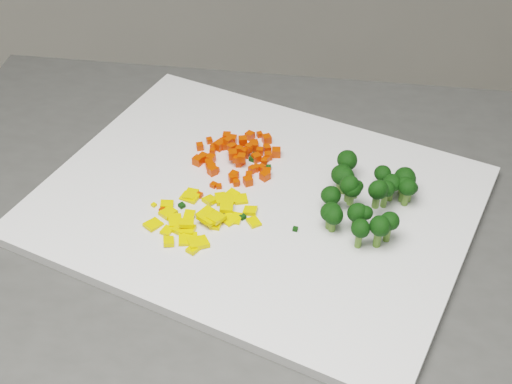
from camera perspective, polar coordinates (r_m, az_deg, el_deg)
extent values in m
cube|color=white|center=(0.84, 0.00, -0.85)|extent=(0.62, 0.59, 0.01)
cube|color=red|center=(0.92, 0.80, 4.31)|extent=(0.01, 0.01, 0.01)
cube|color=red|center=(0.92, -0.49, 4.53)|extent=(0.01, 0.01, 0.01)
cube|color=red|center=(0.88, -1.40, 2.27)|extent=(0.01, 0.01, 0.01)
cube|color=red|center=(0.86, -1.75, 1.14)|extent=(0.01, 0.01, 0.01)
cube|color=red|center=(0.86, -0.57, 1.34)|extent=(0.01, 0.01, 0.01)
cube|color=red|center=(0.92, -2.66, 4.11)|extent=(0.01, 0.01, 0.01)
cube|color=red|center=(0.90, -0.81, 3.24)|extent=(0.01, 0.01, 0.01)
cube|color=red|center=(0.89, -1.46, 3.46)|extent=(0.01, 0.01, 0.01)
cube|color=red|center=(0.91, -3.42, 3.60)|extent=(0.01, 0.01, 0.01)
cube|color=red|center=(0.91, -0.21, 3.80)|extent=(0.01, 0.01, 0.01)
cube|color=red|center=(0.87, -0.29, 1.82)|extent=(0.01, 0.01, 0.01)
cube|color=red|center=(0.89, -1.39, 2.94)|extent=(0.01, 0.01, 0.01)
cube|color=red|center=(0.91, -0.12, 3.85)|extent=(0.01, 0.01, 0.01)
cube|color=red|center=(0.89, -0.58, 3.59)|extent=(0.01, 0.01, 0.01)
cube|color=red|center=(0.88, -3.79, 2.03)|extent=(0.01, 0.01, 0.01)
cube|color=red|center=(0.89, 0.82, 2.67)|extent=(0.01, 0.01, 0.01)
cube|color=red|center=(0.88, -1.55, 2.63)|extent=(0.01, 0.01, 0.01)
cube|color=red|center=(0.92, -3.76, 4.13)|extent=(0.01, 0.01, 0.01)
cube|color=red|center=(0.86, 0.80, 1.30)|extent=(0.01, 0.01, 0.01)
cube|color=red|center=(0.89, -0.93, 3.26)|extent=(0.01, 0.01, 0.01)
cube|color=red|center=(0.90, 1.63, 3.18)|extent=(0.01, 0.01, 0.01)
cube|color=red|center=(0.86, -1.78, 1.33)|extent=(0.01, 0.01, 0.01)
cube|color=red|center=(0.89, 0.04, 2.76)|extent=(0.01, 0.01, 0.01)
cube|color=red|center=(0.85, -0.65, 0.87)|extent=(0.01, 0.01, 0.01)
cube|color=red|center=(0.90, 0.90, 3.49)|extent=(0.01, 0.01, 0.01)
cube|color=red|center=(0.93, 0.28, 4.62)|extent=(0.01, 0.01, 0.01)
cube|color=red|center=(0.90, -2.23, 4.07)|extent=(0.01, 0.01, 0.01)
cube|color=red|center=(0.89, -1.33, 3.41)|extent=(0.01, 0.01, 0.01)
cube|color=red|center=(0.88, -3.75, 2.26)|extent=(0.01, 0.01, 0.01)
cube|color=red|center=(0.88, -1.25, 2.52)|extent=(0.01, 0.01, 0.01)
cube|color=red|center=(0.86, -1.90, 1.12)|extent=(0.01, 0.01, 0.01)
cube|color=red|center=(0.86, 0.71, 1.29)|extent=(0.01, 0.01, 0.01)
cube|color=red|center=(0.89, -3.79, 2.46)|extent=(0.01, 0.01, 0.01)
cube|color=red|center=(0.87, 0.45, 1.94)|extent=(0.01, 0.01, 0.01)
cube|color=red|center=(0.90, -3.50, 3.29)|extent=(0.01, 0.01, 0.01)
cube|color=red|center=(0.92, -2.35, 4.45)|extent=(0.01, 0.01, 0.01)
cube|color=red|center=(0.90, -1.06, 4.12)|extent=(0.01, 0.01, 0.01)
cube|color=red|center=(0.86, -0.71, 1.04)|extent=(0.01, 0.01, 0.01)
cube|color=red|center=(0.87, -1.15, 2.76)|extent=(0.01, 0.01, 0.01)
cube|color=red|center=(0.91, -2.52, 3.77)|extent=(0.01, 0.01, 0.01)
cube|color=red|center=(0.88, 0.65, 2.44)|extent=(0.01, 0.01, 0.01)
cube|color=red|center=(0.88, -1.88, 3.02)|extent=(0.01, 0.01, 0.01)
cube|color=red|center=(0.91, -0.18, 3.69)|extent=(0.01, 0.01, 0.01)
cube|color=red|center=(0.91, -0.19, 3.91)|extent=(0.01, 0.01, 0.01)
cube|color=red|center=(0.92, -1.91, 4.19)|extent=(0.01, 0.01, 0.01)
cube|color=red|center=(0.92, -2.29, 4.10)|extent=(0.01, 0.01, 0.01)
cube|color=red|center=(0.90, 0.32, 3.28)|extent=(0.01, 0.01, 0.01)
cube|color=red|center=(0.91, -4.52, 3.66)|extent=(0.01, 0.01, 0.01)
cube|color=red|center=(0.91, 0.87, 3.56)|extent=(0.01, 0.01, 0.01)
cube|color=red|center=(0.89, -3.64, 2.67)|extent=(0.01, 0.01, 0.01)
cube|color=red|center=(0.89, -0.96, 3.13)|extent=(0.01, 0.01, 0.01)
cube|color=red|center=(0.89, -1.81, 3.67)|extent=(0.01, 0.01, 0.01)
cube|color=red|center=(0.87, -3.34, 1.78)|extent=(0.01, 0.01, 0.01)
cube|color=red|center=(0.86, 0.85, 1.53)|extent=(0.01, 0.01, 0.01)
cube|color=red|center=(0.89, 0.98, 2.91)|extent=(0.01, 0.01, 0.01)
cube|color=red|center=(0.85, -1.59, 0.78)|extent=(0.01, 0.01, 0.01)
cube|color=red|center=(0.88, -4.68, 2.51)|extent=(0.01, 0.01, 0.01)
cube|color=red|center=(0.85, -1.61, 0.74)|extent=(0.01, 0.01, 0.01)
cube|color=red|center=(0.92, 0.86, 4.26)|extent=(0.01, 0.01, 0.01)
cube|color=red|center=(0.87, -3.24, 1.76)|extent=(0.01, 0.01, 0.01)
cube|color=red|center=(0.87, -3.50, 1.73)|extent=(0.01, 0.01, 0.01)
cube|color=red|center=(0.91, -2.49, 3.77)|extent=(0.01, 0.01, 0.01)
cube|color=red|center=(0.87, -3.56, 1.87)|extent=(0.01, 0.01, 0.01)
cube|color=red|center=(0.87, 0.03, 1.94)|extent=(0.01, 0.01, 0.01)
cube|color=red|center=(0.91, -2.97, 3.73)|extent=(0.02, 0.02, 0.01)
cube|color=red|center=(0.89, -0.61, 3.47)|extent=(0.01, 0.01, 0.01)
cube|color=red|center=(0.88, -3.71, 2.13)|extent=(0.01, 0.01, 0.01)
cube|color=red|center=(0.89, -2.00, 3.58)|extent=(0.01, 0.01, 0.01)
cube|color=red|center=(0.89, -4.25, 2.79)|extent=(0.01, 0.01, 0.01)
cube|color=yellow|center=(0.81, -6.50, -2.32)|extent=(0.02, 0.02, 0.01)
cube|color=yellow|center=(0.82, -7.05, -1.67)|extent=(0.02, 0.02, 0.01)
cube|color=yellow|center=(0.80, -6.12, -3.04)|extent=(0.02, 0.02, 0.01)
cube|color=yellow|center=(0.81, -8.23, -2.59)|extent=(0.02, 0.02, 0.01)
cube|color=yellow|center=(0.83, -2.82, -0.55)|extent=(0.01, 0.02, 0.01)
cube|color=yellow|center=(0.81, -4.08, -1.65)|extent=(0.02, 0.02, 0.01)
cube|color=yellow|center=(0.83, -7.14, -1.00)|extent=(0.02, 0.01, 0.01)
cube|color=yellow|center=(0.84, -1.85, -0.13)|extent=(0.02, 0.02, 0.01)
cube|color=yellow|center=(0.78, -4.65, -4.06)|extent=(0.03, 0.02, 0.01)
cube|color=yellow|center=(0.83, -3.70, -0.64)|extent=(0.02, 0.02, 0.01)
cube|color=yellow|center=(0.79, -5.46, -3.77)|extent=(0.02, 0.02, 0.01)
cube|color=yellow|center=(0.81, -1.87, -2.09)|extent=(0.02, 0.02, 0.01)
cube|color=yellow|center=(0.80, -2.12, -2.24)|extent=(0.02, 0.02, 0.01)
cube|color=yellow|center=(0.82, -0.46, -1.50)|extent=(0.02, 0.02, 0.01)
cube|color=yellow|center=(0.83, -2.05, -0.51)|extent=(0.02, 0.02, 0.01)
cube|color=yellow|center=(0.83, -1.22, -0.57)|extent=(0.02, 0.02, 0.00)
cube|color=yellow|center=(0.80, -3.21, -2.58)|extent=(0.02, 0.02, 0.00)
cube|color=yellow|center=(0.80, -3.26, -2.05)|extent=(0.03, 0.03, 0.01)
cube|color=yellow|center=(0.84, -5.34, -0.44)|extent=(0.03, 0.02, 0.01)
cube|color=yellow|center=(0.80, -5.40, -3.06)|extent=(0.02, 0.02, 0.01)
cube|color=yellow|center=(0.80, -0.17, -2.43)|extent=(0.02, 0.02, 0.01)
cube|color=yellow|center=(0.80, -7.13, -3.09)|extent=(0.02, 0.02, 0.00)
cube|color=yellow|center=(0.78, -7.01, -3.94)|extent=(0.01, 0.02, 0.01)
cube|color=yellow|center=(0.81, -5.41, -2.07)|extent=(0.02, 0.02, 0.01)
cube|color=yellow|center=(0.81, -2.38, -1.16)|extent=(0.02, 0.02, 0.01)
cube|color=yellow|center=(0.84, -5.25, -0.20)|extent=(0.02, 0.03, 0.01)
cube|color=yellow|center=(0.80, -3.94, -2.18)|extent=(0.02, 0.02, 0.01)
cube|color=yellow|center=(0.77, -5.05, -4.60)|extent=(0.02, 0.02, 0.01)
cube|color=yellow|center=(0.80, -5.58, -2.49)|extent=(0.02, 0.01, 0.01)
cube|color=yellow|center=(0.89, -3.99, 2.79)|extent=(0.01, 0.01, 0.00)
cube|color=black|center=(0.81, -1.08, -2.00)|extent=(0.01, 0.01, 0.00)
cube|color=black|center=(0.89, -0.24, 2.69)|extent=(0.01, 0.01, 0.01)
cube|color=yellow|center=(0.89, -1.39, 2.52)|extent=(0.01, 0.01, 0.01)
cube|color=black|center=(0.83, -5.96, -1.08)|extent=(0.01, 0.01, 0.00)
cube|color=red|center=(0.85, -2.98, 0.46)|extent=(0.01, 0.01, 0.00)
cube|color=yellow|center=(0.83, -8.18, -1.03)|extent=(0.01, 0.01, 0.00)
cube|color=red|center=(0.82, -7.49, -1.44)|extent=(0.01, 0.01, 0.00)
cube|color=red|center=(0.85, -3.41, 0.56)|extent=(0.01, 0.01, 0.01)
cube|color=red|center=(0.84, -4.55, -0.25)|extent=(0.01, 0.01, 0.00)
cube|color=black|center=(0.88, 1.01, 1.99)|extent=(0.01, 0.01, 0.00)
cube|color=black|center=(0.80, 3.16, -2.97)|extent=(0.01, 0.01, 0.00)
cube|color=yellow|center=(0.83, -2.56, -0.96)|extent=(0.01, 0.01, 0.00)
cube|color=black|center=(0.90, -0.11, 3.03)|extent=(0.01, 0.01, 0.00)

